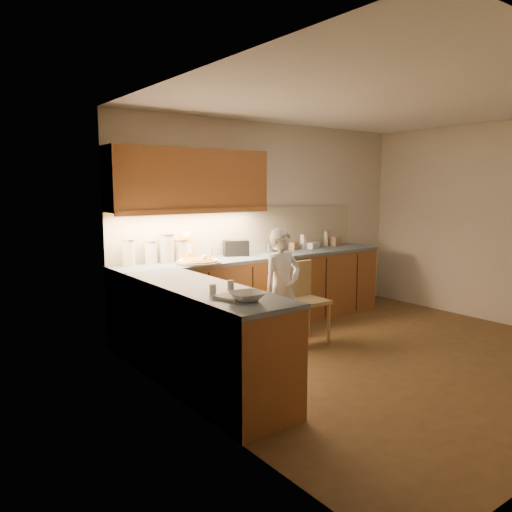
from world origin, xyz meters
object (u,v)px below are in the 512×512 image
object	(u,v)px
pizza_on_board	(199,261)
wooden_chair	(303,296)
oil_jug	(187,247)
child	(282,288)
toaster	(236,248)

from	to	relation	value
pizza_on_board	wooden_chair	bearing A→B (deg)	-33.86
pizza_on_board	oil_jug	size ratio (longest dim) A/B	1.54
child	toaster	world-z (taller)	child
wooden_chair	child	bearing A→B (deg)	-177.05
pizza_on_board	toaster	size ratio (longest dim) A/B	1.47
wooden_chair	oil_jug	bearing A→B (deg)	137.31
toaster	pizza_on_board	bearing A→B (deg)	-135.82
child	wooden_chair	xyz separation A→B (m)	(0.31, 0.00, -0.13)
pizza_on_board	oil_jug	xyz separation A→B (m)	(0.02, 0.30, 0.13)
toaster	oil_jug	bearing A→B (deg)	-160.49
oil_jug	toaster	xyz separation A→B (m)	(0.66, -0.05, -0.05)
pizza_on_board	child	xyz separation A→B (m)	(0.67, -0.66, -0.28)
child	oil_jug	world-z (taller)	child
wooden_chair	toaster	world-z (taller)	toaster
pizza_on_board	child	size ratio (longest dim) A/B	0.39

